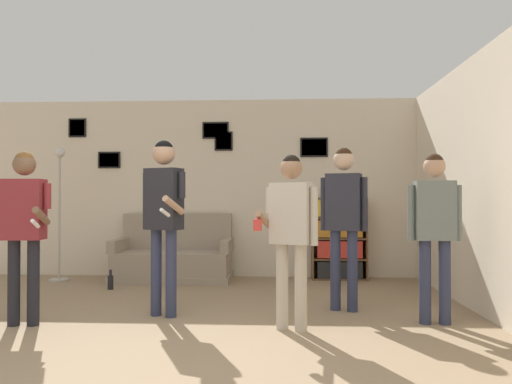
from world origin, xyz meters
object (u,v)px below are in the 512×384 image
object	(u,v)px
person_watcher_holding_cup	(291,223)
person_spectator_far_right	(435,220)
person_player_foreground_center	(164,207)
person_spectator_near_bookshelf	(344,210)
couch	(174,259)
bottle_on_floor	(111,282)
drinking_cup	(331,194)
person_player_foreground_left	(24,219)
floor_lamp	(59,209)
bookshelf	(339,239)

from	to	relation	value
person_watcher_holding_cup	person_spectator_far_right	xyz separation A→B (m)	(1.36, 0.30, 0.02)
person_player_foreground_center	person_spectator_near_bookshelf	world-z (taller)	person_player_foreground_center
couch	person_spectator_near_bookshelf	distance (m)	3.02
couch	person_watcher_holding_cup	distance (m)	3.24
bottle_on_floor	couch	bearing A→B (deg)	50.32
person_spectator_near_bookshelf	person_player_foreground_center	bearing A→B (deg)	-169.20
couch	drinking_cup	world-z (taller)	drinking_cup
bottle_on_floor	person_watcher_holding_cup	bearing A→B (deg)	-39.35
couch	drinking_cup	bearing A→B (deg)	4.73
person_player_foreground_left	drinking_cup	xyz separation A→B (m)	(3.13, 2.85, 0.26)
person_spectator_far_right	floor_lamp	bearing A→B (deg)	154.56
person_player_foreground_left	person_player_foreground_center	xyz separation A→B (m)	(1.22, 0.43, 0.11)
person_spectator_far_right	couch	bearing A→B (deg)	141.67
person_watcher_holding_cup	bottle_on_floor	world-z (taller)	person_watcher_holding_cup
floor_lamp	person_watcher_holding_cup	world-z (taller)	floor_lamp
person_player_foreground_left	drinking_cup	size ratio (longest dim) A/B	14.92
person_spectator_near_bookshelf	bottle_on_floor	world-z (taller)	person_spectator_near_bookshelf
person_player_foreground_center	drinking_cup	distance (m)	3.08
person_player_foreground_center	person_spectator_near_bookshelf	xyz separation A→B (m)	(1.85, 0.35, -0.04)
person_player_foreground_center	person_player_foreground_left	bearing A→B (deg)	-160.46
person_player_foreground_center	person_spectator_far_right	xyz separation A→B (m)	(2.64, -0.17, -0.12)
bookshelf	floor_lamp	bearing A→B (deg)	-174.74
floor_lamp	bottle_on_floor	xyz separation A→B (m)	(0.97, -0.61, -0.93)
couch	bottle_on_floor	bearing A→B (deg)	-129.68
bookshelf	person_watcher_holding_cup	world-z (taller)	person_watcher_holding_cup
person_player_foreground_left	person_spectator_far_right	bearing A→B (deg)	3.92
bottle_on_floor	person_player_foreground_left	bearing A→B (deg)	-95.25
couch	floor_lamp	xyz separation A→B (m)	(-1.62, -0.18, 0.73)
bookshelf	person_player_foreground_left	bearing A→B (deg)	-138.72
person_spectator_far_right	bottle_on_floor	xyz separation A→B (m)	(-3.69, 1.60, -0.88)
person_watcher_holding_cup	person_player_foreground_center	bearing A→B (deg)	159.80
bottle_on_floor	drinking_cup	size ratio (longest dim) A/B	2.36
bookshelf	person_spectator_far_right	size ratio (longest dim) A/B	0.74
couch	person_spectator_near_bookshelf	xyz separation A→B (m)	(2.24, -1.88, 0.76)
bookshelf	person_player_foreground_center	size ratio (longest dim) A/B	0.68
person_watcher_holding_cup	couch	bearing A→B (deg)	121.74
couch	person_player_foreground_left	distance (m)	2.87
bookshelf	floor_lamp	distance (m)	4.08
person_player_foreground_center	drinking_cup	world-z (taller)	person_player_foreground_center
bookshelf	person_watcher_holding_cup	bearing A→B (deg)	-104.54
couch	person_player_foreground_center	xyz separation A→B (m)	(0.39, -2.23, 0.80)
bookshelf	person_spectator_far_right	bearing A→B (deg)	-76.68
person_player_foreground_center	person_spectator_far_right	size ratio (longest dim) A/B	1.10
floor_lamp	person_player_foreground_center	distance (m)	2.87
person_spectator_near_bookshelf	drinking_cup	xyz separation A→B (m)	(0.06, 2.07, 0.19)
person_watcher_holding_cup	drinking_cup	size ratio (longest dim) A/B	14.48
floor_lamp	drinking_cup	distance (m)	3.95
person_player_foreground_left	person_spectator_near_bookshelf	size ratio (longest dim) A/B	0.94
floor_lamp	person_spectator_near_bookshelf	size ratio (longest dim) A/B	1.11
person_spectator_near_bookshelf	drinking_cup	world-z (taller)	person_spectator_near_bookshelf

